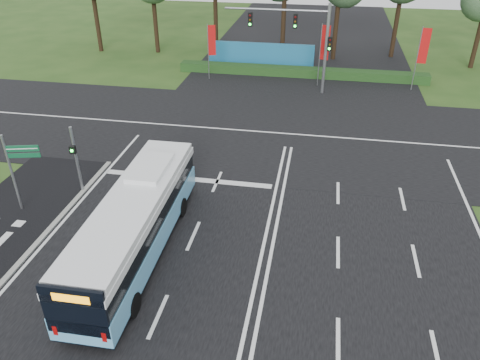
# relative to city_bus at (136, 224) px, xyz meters

# --- Properties ---
(ground) EXTENTS (120.00, 120.00, 0.00)m
(ground) POSITION_rel_city_bus_xyz_m (5.32, 1.57, -1.59)
(ground) COLOR #264717
(ground) RESTS_ON ground
(road_main) EXTENTS (20.00, 120.00, 0.04)m
(road_main) POSITION_rel_city_bus_xyz_m (5.32, 1.57, -1.57)
(road_main) COLOR black
(road_main) RESTS_ON ground
(road_cross) EXTENTS (120.00, 14.00, 0.05)m
(road_cross) POSITION_rel_city_bus_xyz_m (5.32, 13.57, -1.56)
(road_cross) COLOR black
(road_cross) RESTS_ON ground
(kerb_strip) EXTENTS (0.25, 18.00, 0.12)m
(kerb_strip) POSITION_rel_city_bus_xyz_m (-4.78, -1.43, -1.53)
(kerb_strip) COLOR gray
(kerb_strip) RESTS_ON ground
(city_bus) EXTENTS (2.49, 11.02, 3.16)m
(city_bus) POSITION_rel_city_bus_xyz_m (0.00, 0.00, 0.00)
(city_bus) COLOR #60ADDE
(city_bus) RESTS_ON ground
(pedestrian_signal) EXTENTS (0.33, 0.43, 3.75)m
(pedestrian_signal) POSITION_rel_city_bus_xyz_m (-4.88, 4.34, 0.46)
(pedestrian_signal) COLOR gray
(pedestrian_signal) RESTS_ON ground
(street_sign) EXTENTS (1.57, 0.47, 4.12)m
(street_sign) POSITION_rel_city_bus_xyz_m (-6.76, 2.29, 1.00)
(street_sign) COLOR gray
(street_sign) RESTS_ON ground
(banner_flag_left) EXTENTS (0.66, 0.31, 4.73)m
(banner_flag_left) POSITION_rel_city_bus_xyz_m (-2.38, 24.03, 1.49)
(banner_flag_left) COLOR gray
(banner_flag_left) RESTS_ON ground
(banner_flag_mid) EXTENTS (0.73, 0.29, 5.16)m
(banner_flag_mid) POSITION_rel_city_bus_xyz_m (7.12, 23.73, 1.75)
(banner_flag_mid) COLOR gray
(banner_flag_mid) RESTS_ON ground
(banner_flag_right) EXTENTS (0.76, 0.13, 5.17)m
(banner_flag_right) POSITION_rel_city_bus_xyz_m (14.84, 24.05, 1.76)
(banner_flag_right) COLOR gray
(banner_flag_right) RESTS_ON ground
(traffic_light_gantry) EXTENTS (8.41, 0.28, 7.00)m
(traffic_light_gantry) POSITION_rel_city_bus_xyz_m (5.53, 22.07, 3.07)
(traffic_light_gantry) COLOR gray
(traffic_light_gantry) RESTS_ON ground
(hedge) EXTENTS (22.00, 1.20, 0.80)m
(hedge) POSITION_rel_city_bus_xyz_m (5.32, 26.07, -1.19)
(hedge) COLOR #163814
(hedge) RESTS_ON ground
(blue_hoarding) EXTENTS (10.00, 0.30, 2.20)m
(blue_hoarding) POSITION_rel_city_bus_xyz_m (1.32, 28.57, -0.49)
(blue_hoarding) COLOR #1A6490
(blue_hoarding) RESTS_ON ground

